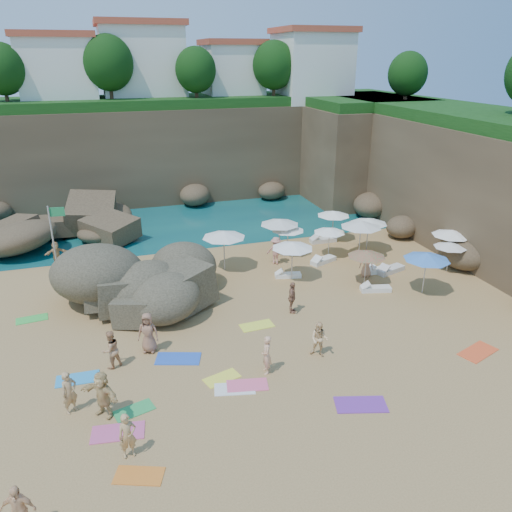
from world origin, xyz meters
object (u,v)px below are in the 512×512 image
object	(u,v)px
parasol_1	(333,213)
lounger_0	(323,261)
person_stand_6	(267,355)
parasol_0	(330,230)
person_stand_4	(366,264)
flag_pole	(55,234)
person_stand_5	(56,253)
person_stand_1	(111,350)
person_stand_3	(292,298)
rock_outcrop	(153,298)
person_stand_0	(69,392)
parasol_2	(280,222)
person_stand_2	(276,251)

from	to	relation	value
parasol_1	lounger_0	world-z (taller)	parasol_1
person_stand_6	parasol_0	bearing A→B (deg)	153.41
parasol_0	person_stand_4	size ratio (longest dim) A/B	1.26
flag_pole	person_stand_5	distance (m)	3.51
person_stand_1	person_stand_6	bearing A→B (deg)	128.71
person_stand_3	flag_pole	bearing A→B (deg)	82.37
rock_outcrop	lounger_0	distance (m)	11.07
rock_outcrop	person_stand_5	world-z (taller)	rock_outcrop
lounger_0	person_stand_4	distance (m)	3.18
person_stand_0	person_stand_6	bearing A→B (deg)	-35.60
person_stand_4	person_stand_6	bearing A→B (deg)	-100.13
parasol_1	flag_pole	bearing A→B (deg)	-175.19
person_stand_0	person_stand_1	world-z (taller)	person_stand_1
person_stand_5	person_stand_6	world-z (taller)	person_stand_6
parasol_2	person_stand_4	size ratio (longest dim) A/B	1.55
person_stand_0	parasol_0	bearing A→B (deg)	-1.30
lounger_0	person_stand_0	distance (m)	18.03
person_stand_0	person_stand_4	bearing A→B (deg)	-12.11
parasol_2	person_stand_3	size ratio (longest dim) A/B	1.51
flag_pole	person_stand_5	xyz separation A→B (m)	(-0.37, 2.74, -2.16)
parasol_1	lounger_0	xyz separation A→B (m)	(-2.32, -3.58, -1.85)
rock_outcrop	person_stand_4	world-z (taller)	person_stand_4
flag_pole	parasol_1	size ratio (longest dim) A/B	1.99
lounger_0	person_stand_2	size ratio (longest dim) A/B	1.02
flag_pole	person_stand_0	xyz separation A→B (m)	(0.83, -12.24, -2.06)
person_stand_5	parasol_2	bearing A→B (deg)	-20.60
person_stand_1	parasol_1	bearing A→B (deg)	-174.48
parasol_0	parasol_1	bearing A→B (deg)	59.90
person_stand_1	parasol_0	bearing A→B (deg)	-178.86
flag_pole	parasol_0	xyz separation A→B (m)	(16.46, -1.16, -1.11)
parasol_1	person_stand_1	xyz separation A→B (m)	(-15.62, -11.29, -1.13)
lounger_0	person_stand_1	distance (m)	15.39
person_stand_5	person_stand_6	xyz separation A→B (m)	(8.85, -14.84, 0.10)
parasol_0	parasol_2	distance (m)	3.26
person_stand_0	person_stand_3	size ratio (longest dim) A/B	1.01
flag_pole	person_stand_2	size ratio (longest dim) A/B	2.57
rock_outcrop	person_stand_3	size ratio (longest dim) A/B	4.57
parasol_2	rock_outcrop	bearing A→B (deg)	-155.03
rock_outcrop	parasol_1	world-z (taller)	parasol_1
flag_pole	lounger_0	bearing A→B (deg)	-7.48
parasol_0	person_stand_4	world-z (taller)	parasol_0
lounger_0	person_stand_1	size ratio (longest dim) A/B	1.05
person_stand_1	person_stand_6	world-z (taller)	person_stand_1
parasol_2	person_stand_3	bearing A→B (deg)	-105.50
person_stand_5	person_stand_6	bearing A→B (deg)	-69.69
flag_pole	parasol_1	world-z (taller)	flag_pole
person_stand_4	person_stand_5	world-z (taller)	person_stand_4
parasol_1	person_stand_3	xyz separation A→B (m)	(-6.63, -9.08, -1.15)
parasol_1	parasol_2	distance (m)	4.64
flag_pole	parasol_0	bearing A→B (deg)	-4.03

